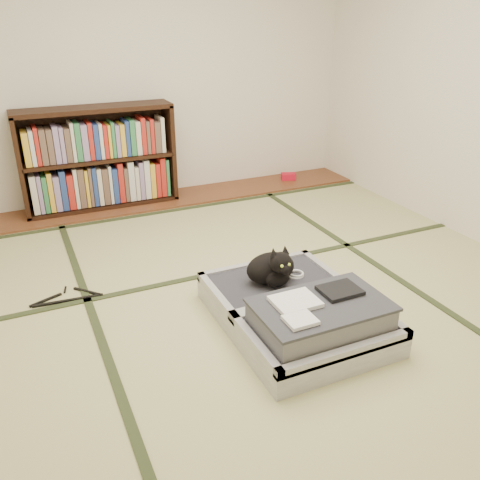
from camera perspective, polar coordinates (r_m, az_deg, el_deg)
name	(u,v)px	position (r m, az deg, el deg)	size (l,w,h in m)	color
floor	(255,297)	(3.31, 1.74, -6.38)	(4.50, 4.50, 0.00)	#BCBB7D
wood_strip	(165,199)	(5.01, -8.41, 4.53)	(4.00, 0.50, 0.02)	brown
red_item	(288,176)	(5.54, 5.46, 7.12)	(0.15, 0.09, 0.07)	red
room_shell	(259,58)	(2.85, 2.13, 19.70)	(4.50, 4.50, 4.50)	white
tatami_borders	(226,264)	(3.70, -1.63, -2.76)	(4.00, 4.50, 0.01)	#2D381E
bookcase	(99,160)	(4.83, -15.57, 8.63)	(1.37, 0.31, 0.92)	black
suitcase	(299,312)	(2.97, 6.60, -8.04)	(0.81, 1.08, 0.32)	silver
cat	(273,268)	(3.10, 3.72, -3.19)	(0.36, 0.36, 0.29)	black
cable_coil	(296,274)	(3.25, 6.26, -3.84)	(0.11, 0.11, 0.03)	white
hanger	(67,298)	(3.47, -18.81, -6.18)	(0.45, 0.22, 0.01)	black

